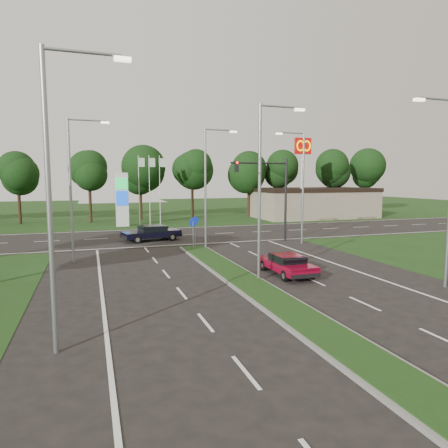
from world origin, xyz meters
name	(u,v)px	position (x,y,z in m)	size (l,w,h in m)	color
ground	(303,321)	(0.00, 0.00, 0.00)	(160.00, 160.00, 0.00)	black
verge_far	(137,211)	(0.00, 55.00, 0.00)	(160.00, 50.00, 0.02)	#1C3311
cross_road	(174,236)	(0.00, 24.00, 0.00)	(160.00, 12.00, 0.02)	black
median_kerb	(260,291)	(0.00, 4.00, 0.06)	(2.00, 26.00, 0.12)	slate
commercial_building	(313,203)	(22.00, 36.00, 2.00)	(16.00, 9.00, 4.00)	gray
streetlight_median_near	(263,183)	(1.00, 6.00, 5.08)	(2.53, 0.22, 9.00)	gray
streetlight_median_far	(208,182)	(1.00, 16.00, 5.08)	(2.53, 0.22, 9.00)	gray
streetlight_left_near	(56,185)	(-8.30, 0.00, 5.08)	(2.53, 0.22, 9.00)	gray
streetlight_left_far	(74,182)	(-8.30, 14.00, 5.08)	(2.53, 0.22, 9.00)	gray
streetlight_right_far	(301,182)	(8.80, 16.00, 5.08)	(2.53, 0.22, 9.00)	gray
streetlight_right_near	(448,183)	(8.80, 2.00, 5.08)	(2.53, 0.22, 9.00)	gray
traffic_signal	(272,187)	(7.19, 18.00, 4.65)	(5.10, 0.42, 7.00)	black
median_signs	(194,227)	(0.00, 16.40, 1.71)	(1.16, 1.76, 2.38)	gray
gas_pylon	(124,198)	(-3.79, 33.05, 3.20)	(5.80, 1.26, 8.00)	silver
mcdonalds_sign	(303,157)	(18.00, 31.97, 7.99)	(2.20, 0.47, 10.40)	silver
treeline_far	(150,167)	(0.10, 39.93, 6.83)	(6.00, 6.00, 9.90)	black
red_sedan	(287,264)	(2.81, 6.77, 0.62)	(1.75, 4.18, 1.15)	maroon
navy_sedan	(152,233)	(-2.46, 21.44, 0.71)	(5.09, 2.87, 1.32)	black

